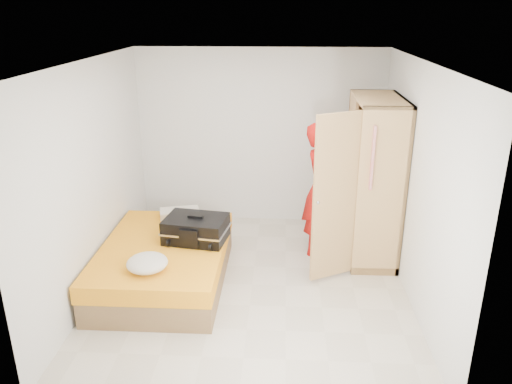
# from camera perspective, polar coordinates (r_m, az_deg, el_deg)

# --- Properties ---
(room) EXTENTS (4.00, 4.02, 2.60)m
(room) POSITION_cam_1_polar(r_m,az_deg,el_deg) (5.52, -0.48, 1.12)
(room) COLOR beige
(room) RESTS_ON ground
(bed) EXTENTS (1.42, 2.02, 0.50)m
(bed) POSITION_cam_1_polar(r_m,az_deg,el_deg) (6.11, -10.42, -8.01)
(bed) COLOR brown
(bed) RESTS_ON ground
(wardrobe) EXTENTS (1.11, 1.46, 2.10)m
(wardrobe) POSITION_cam_1_polar(r_m,az_deg,el_deg) (6.50, 12.93, 0.80)
(wardrobe) COLOR tan
(wardrobe) RESTS_ON ground
(person) EXTENTS (0.61, 0.75, 1.76)m
(person) POSITION_cam_1_polar(r_m,az_deg,el_deg) (6.57, 7.39, 0.28)
(person) COLOR red
(person) RESTS_ON ground
(suitcase) EXTENTS (0.80, 0.64, 0.31)m
(suitcase) POSITION_cam_1_polar(r_m,az_deg,el_deg) (5.99, -6.88, -4.22)
(suitcase) COLOR black
(suitcase) RESTS_ON bed
(round_cushion) EXTENTS (0.44, 0.44, 0.17)m
(round_cushion) POSITION_cam_1_polar(r_m,az_deg,el_deg) (5.44, -12.33, -7.93)
(round_cushion) COLOR beige
(round_cushion) RESTS_ON bed
(pillow) EXTENTS (0.56, 0.38, 0.09)m
(pillow) POSITION_cam_1_polar(r_m,az_deg,el_deg) (6.72, -8.72, -2.38)
(pillow) COLOR beige
(pillow) RESTS_ON bed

